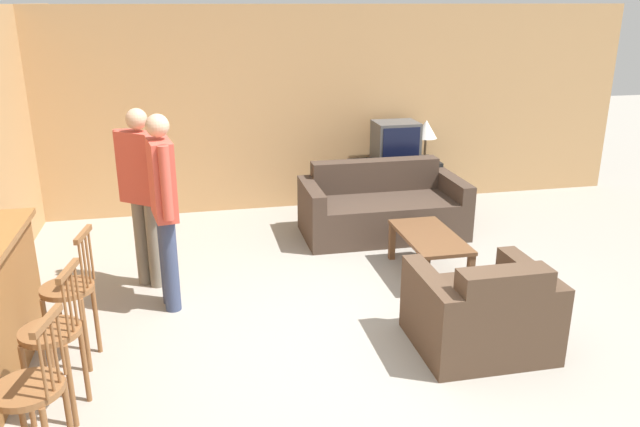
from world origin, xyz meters
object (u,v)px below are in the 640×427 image
object	(u,v)px
tv	(396,142)
armchair_near	(481,313)
couch_far	(382,209)
bar_chair_mid	(54,341)
person_by_counter	(164,202)
tv_unit	(394,185)
bar_chair_far	(71,297)
person_by_window	(143,188)
coffee_table	(430,241)
bar_chair_near	(32,400)
table_lamp	(426,130)

from	to	relation	value
tv	armchair_near	bearing A→B (deg)	-97.36
couch_far	armchair_near	xyz separation A→B (m)	(-0.01, -2.65, 0.00)
bar_chair_mid	person_by_counter	xyz separation A→B (m)	(0.69, 1.46, 0.44)
tv_unit	person_by_counter	size ratio (longest dim) A/B	0.66
couch_far	bar_chair_far	bearing A→B (deg)	-144.61
armchair_near	couch_far	bearing A→B (deg)	89.75
bar_chair_far	tv	size ratio (longest dim) A/B	1.91
tv	person_by_window	world-z (taller)	person_by_window
bar_chair_mid	coffee_table	size ratio (longest dim) A/B	1.01
couch_far	person_by_window	bearing A→B (deg)	-161.16
bar_chair_mid	coffee_table	xyz separation A→B (m)	(3.21, 1.60, -0.18)
bar_chair_near	tv	bearing A→B (deg)	51.05
bar_chair_far	tv_unit	distance (m)	4.74
couch_far	coffee_table	size ratio (longest dim) A/B	1.79
person_by_counter	tv	bearing A→B (deg)	38.77
coffee_table	person_by_window	size ratio (longest dim) A/B	0.61
bar_chair_near	coffee_table	xyz separation A→B (m)	(3.21, 2.24, -0.18)
bar_chair_mid	bar_chair_far	bearing A→B (deg)	90.00
couch_far	person_by_window	distance (m)	2.85
coffee_table	tv	world-z (taller)	tv
armchair_near	tv	distance (m)	3.63
tv_unit	table_lamp	size ratio (longest dim) A/B	2.19
bar_chair_near	bar_chair_mid	distance (m)	0.64
bar_chair_far	armchair_near	world-z (taller)	bar_chair_far
bar_chair_near	couch_far	xyz separation A→B (m)	(3.11, 3.50, -0.25)
bar_chair_mid	coffee_table	world-z (taller)	bar_chair_mid
bar_chair_near	tv	distance (m)	5.67
bar_chair_mid	coffee_table	bearing A→B (deg)	26.48
bar_chair_near	tv_unit	size ratio (longest dim) A/B	0.92
bar_chair_far	couch_far	bearing A→B (deg)	35.39
coffee_table	couch_far	bearing A→B (deg)	94.38
coffee_table	person_by_window	distance (m)	2.81
armchair_near	person_by_counter	world-z (taller)	person_by_counter
tv	bar_chair_near	bearing A→B (deg)	-128.95
person_by_window	bar_chair_far	bearing A→B (deg)	-110.34
coffee_table	table_lamp	distance (m)	2.39
bar_chair_far	couch_far	xyz separation A→B (m)	(3.11, 2.21, -0.25)
bar_chair_far	table_lamp	xyz separation A→B (m)	(3.97, 3.11, 0.48)
bar_chair_near	person_by_window	distance (m)	2.69
bar_chair_near	person_by_window	size ratio (longest dim) A/B	0.62
coffee_table	person_by_window	xyz separation A→B (m)	(-2.72, 0.37, 0.61)
bar_chair_mid	couch_far	world-z (taller)	bar_chair_mid
person_by_counter	tv_unit	bearing A→B (deg)	38.81
table_lamp	person_by_window	bearing A→B (deg)	-152.70
tv	person_by_counter	size ratio (longest dim) A/B	0.32
bar_chair_mid	couch_far	distance (m)	4.24
bar_chair_mid	person_by_counter	distance (m)	1.67
bar_chair_near	couch_far	world-z (taller)	bar_chair_near
bar_chair_near	person_by_counter	world-z (taller)	person_by_counter
person_by_window	person_by_counter	world-z (taller)	person_by_counter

